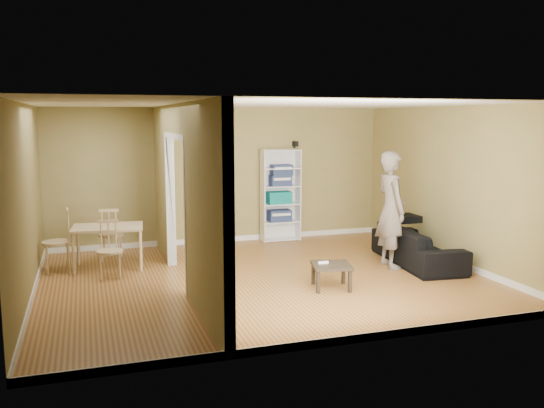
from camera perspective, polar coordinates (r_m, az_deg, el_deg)
The scene contains 16 objects.
room_shell at distance 8.52m, azimuth -0.86°, elevation 1.08°, with size 6.50×6.50×6.50m.
partition at distance 8.25m, azimuth -8.85°, elevation 0.74°, with size 0.22×5.50×2.60m, color olive, non-canonical shape.
wall_speaker at distance 11.49m, azimuth 2.32°, elevation 5.98°, with size 0.10×0.10×0.10m, color black.
sofa at distance 9.86m, azimuth 14.23°, elevation -3.51°, with size 0.89×2.08×0.79m, color #313235.
person at distance 9.43m, azimuth 11.74°, elevation 0.45°, with size 0.63×0.81×2.22m, color slate.
bookshelf at distance 11.37m, azimuth 0.76°, elevation 0.92°, with size 0.76×0.33×1.81m.
paper_box_navy_a at distance 11.38m, azimuth 0.72°, elevation -1.15°, with size 0.44×0.29×0.23m, color navy.
paper_box_teal at distance 11.33m, azimuth 0.68°, elevation 0.64°, with size 0.46×0.30×0.24m, color #268470.
paper_box_navy_b at distance 11.29m, azimuth 0.82°, elevation 2.35°, with size 0.41×0.26×0.21m, color navy.
paper_box_navy_c at distance 11.28m, azimuth 0.93°, elevation 3.39°, with size 0.40×0.26×0.21m, color navy.
coffee_table at distance 8.23m, azimuth 5.90°, elevation -6.29°, with size 0.53×0.53×0.36m.
game_controller at distance 8.24m, azimuth 5.10°, elevation -5.79°, with size 0.15×0.04×0.03m, color white.
dining_table at distance 9.61m, azimuth -15.96°, elevation -2.57°, with size 1.10×0.73×0.69m.
chair_left at distance 9.64m, azimuth -20.54°, elevation -3.42°, with size 0.46×0.46×1.00m, color tan, non-canonical shape.
chair_near at distance 9.03m, azimuth -15.82°, elevation -4.39°, with size 0.40×0.40×0.87m, color tan, non-canonical shape.
chair_far at distance 10.21m, azimuth -15.67°, elevation -2.83°, with size 0.41×0.41×0.90m, color tan, non-canonical shape.
Camera 1 is at (-2.50, -8.07, 2.39)m, focal length 38.00 mm.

